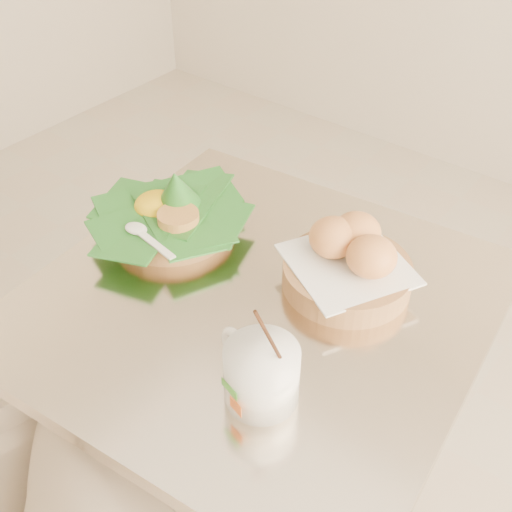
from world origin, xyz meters
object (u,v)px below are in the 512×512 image
Objects in this scene: cafe_table at (257,386)px; bread_basket at (349,262)px; rice_basket at (171,212)px; coffee_mug at (260,372)px.

cafe_table is 0.31m from bread_basket.
cafe_table is 0.35m from rice_basket.
cafe_table is 0.33m from coffee_mug.
rice_basket is at bearing 150.61° from coffee_mug.
rice_basket is at bearing 167.90° from cafe_table.
cafe_table is 2.75× the size of rice_basket.
rice_basket reaches higher than cafe_table.
bread_basket is (0.33, 0.07, 0.01)m from rice_basket.
bread_basket is 0.28m from coffee_mug.
coffee_mug is at bearing -83.92° from bread_basket.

